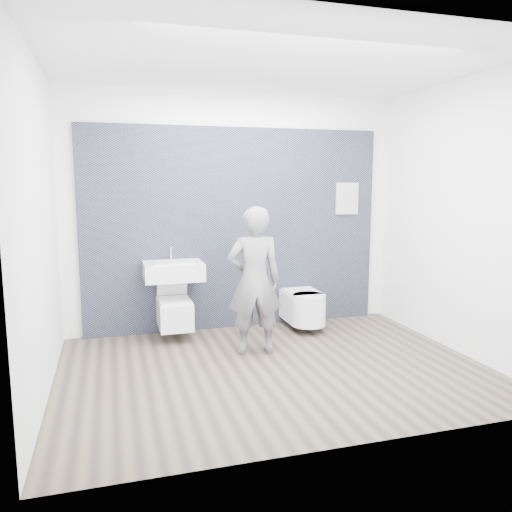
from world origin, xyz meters
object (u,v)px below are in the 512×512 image
object	(u,v)px
visitor	(254,281)
toilet_square	(175,312)
washbasin	(173,270)
toilet_rounded	(304,307)

from	to	relation	value
visitor	toilet_square	bearing A→B (deg)	-37.26
washbasin	toilet_square	world-z (taller)	washbasin
washbasin	toilet_rounded	size ratio (longest dim) A/B	0.95
washbasin	toilet_square	distance (m)	0.47
washbasin	toilet_rounded	xyz separation A→B (m)	(1.54, -0.10, -0.51)
visitor	toilet_rounded	bearing A→B (deg)	-135.46
toilet_square	visitor	world-z (taller)	visitor
toilet_square	visitor	size ratio (longest dim) A/B	0.45
washbasin	toilet_square	xyz separation A→B (m)	(0.00, -0.02, -0.47)
washbasin	visitor	size ratio (longest dim) A/B	0.43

